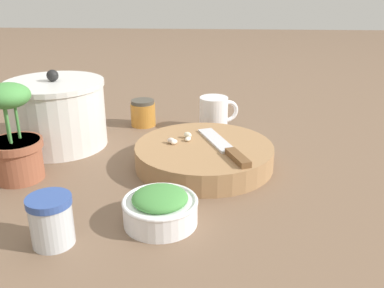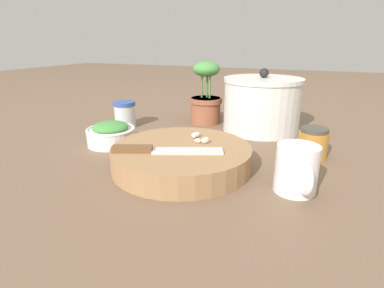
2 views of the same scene
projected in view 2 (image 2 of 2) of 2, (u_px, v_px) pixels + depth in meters
ground_plane at (189, 157)px, 0.73m from camera, size 5.00×5.00×0.00m
cutting_board at (181, 157)px, 0.66m from camera, size 0.31×0.31×0.05m
chef_knife at (161, 150)px, 0.62m from camera, size 0.22×0.11×0.01m
garlic_cloves at (199, 138)px, 0.69m from camera, size 0.06×0.06×0.01m
herb_bowl at (111, 134)px, 0.81m from camera, size 0.13×0.13×0.06m
spice_jar at (125, 114)px, 0.97m from camera, size 0.07×0.07×0.08m
coffee_mug at (297, 169)px, 0.55m from camera, size 0.08×0.11×0.09m
honey_jar at (313, 143)px, 0.72m from camera, size 0.07×0.07×0.07m
stock_pot at (262, 104)px, 0.92m from camera, size 0.24×0.24×0.19m
potted_herb at (206, 98)px, 1.01m from camera, size 0.11×0.11×0.21m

